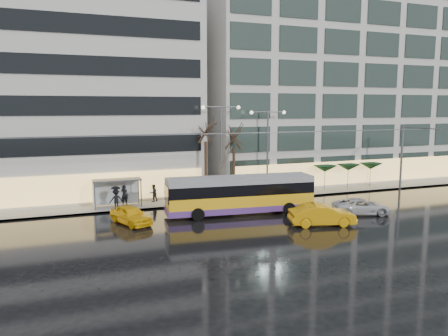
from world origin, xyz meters
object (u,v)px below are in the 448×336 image
trolleybus (240,196)px  street_lamp_near (221,139)px  taxi_a (131,215)px  bus_shelter (113,187)px

trolleybus → street_lamp_near: (0.48, 6.02, 4.42)m
trolleybus → taxi_a: (-9.22, -0.04, -0.85)m
trolleybus → street_lamp_near: 7.48m
bus_shelter → street_lamp_near: 11.14m
bus_shelter → street_lamp_near: size_ratio=0.47×
taxi_a → bus_shelter: bearing=74.8°
trolleybus → street_lamp_near: bearing=85.4°
street_lamp_near → trolleybus: bearing=-94.6°
trolleybus → taxi_a: size_ratio=2.98×
bus_shelter → taxi_a: bus_shelter is taller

